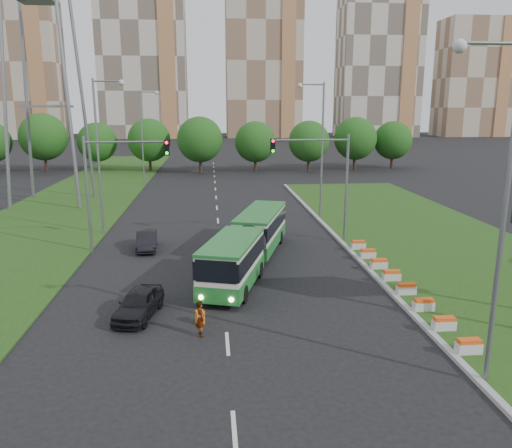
{
  "coord_description": "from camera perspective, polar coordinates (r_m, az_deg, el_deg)",
  "views": [
    {
      "loc": [
        -3.58,
        -25.65,
        9.82
      ],
      "look_at": [
        -0.74,
        5.26,
        2.6
      ],
      "focal_mm": 35.0,
      "sensor_mm": 36.0,
      "label": 1
    }
  ],
  "objects": [
    {
      "name": "apartment_tower_east",
      "position": [
        185.66,
        13.77,
        16.97
      ],
      "size": [
        27.0,
        15.0,
        47.0
      ],
      "primitive_type": "cube",
      "color": "beige",
      "rests_on": "ground"
    },
    {
      "name": "street_lamps",
      "position": [
        35.86,
        -4.33,
        6.94
      ],
      "size": [
        36.0,
        60.0,
        12.0
      ],
      "primitive_type": null,
      "color": "slate",
      "rests_on": "ground"
    },
    {
      "name": "traffic_mast_median",
      "position": [
        36.89,
        7.93,
        6.01
      ],
      "size": [
        5.76,
        0.32,
        8.0
      ],
      "color": "slate",
      "rests_on": "ground"
    },
    {
      "name": "apartment_tower_ceast",
      "position": [
        177.28,
        0.83,
        18.01
      ],
      "size": [
        25.0,
        15.0,
        50.0
      ],
      "primitive_type": "cube",
      "color": "#BAAA95",
      "rests_on": "ground"
    },
    {
      "name": "tree_line",
      "position": [
        81.96,
        4.36,
        9.34
      ],
      "size": [
        120.0,
        8.0,
        9.0
      ],
      "primitive_type": null,
      "color": "#1A4B14",
      "rests_on": "ground"
    },
    {
      "name": "car_left_far",
      "position": [
        36.32,
        -12.4,
        -1.85
      ],
      "size": [
        1.67,
        4.0,
        1.29
      ],
      "primitive_type": "imported",
      "rotation": [
        0.0,
        0.0,
        0.08
      ],
      "color": "black",
      "rests_on": "ground"
    },
    {
      "name": "median_kerb",
      "position": [
        36.33,
        10.33,
        -2.66
      ],
      "size": [
        0.3,
        60.0,
        0.18
      ],
      "primitive_type": "cube",
      "color": "#999999",
      "rests_on": "ground"
    },
    {
      "name": "apartment_tower_cwest",
      "position": [
        177.69,
        -12.78,
        18.02
      ],
      "size": [
        28.0,
        15.0,
        52.0
      ],
      "primitive_type": "cube",
      "color": "beige",
      "rests_on": "ground"
    },
    {
      "name": "ground",
      "position": [
        27.7,
        2.54,
        -7.69
      ],
      "size": [
        360.0,
        360.0,
        0.0
      ],
      "primitive_type": "plane",
      "color": "black",
      "rests_on": "ground"
    },
    {
      "name": "lane_markings",
      "position": [
        46.7,
        -4.42,
        0.92
      ],
      "size": [
        0.2,
        100.0,
        0.01
      ],
      "primitive_type": null,
      "color": "beige",
      "rests_on": "ground"
    },
    {
      "name": "shopping_trolley",
      "position": [
        23.8,
        -6.41,
        -10.53
      ],
      "size": [
        0.37,
        0.39,
        0.64
      ],
      "rotation": [
        0.0,
        0.0,
        0.34
      ],
      "color": "orange",
      "rests_on": "ground"
    },
    {
      "name": "flower_planters",
      "position": [
        28.92,
        15.99,
        -6.34
      ],
      "size": [
        1.1,
        15.9,
        0.6
      ],
      "primitive_type": null,
      "color": "silver",
      "rests_on": "grass_median"
    },
    {
      "name": "traffic_mast_left",
      "position": [
        35.59,
        -16.29,
        5.36
      ],
      "size": [
        5.76,
        0.32,
        8.0
      ],
      "color": "slate",
      "rests_on": "ground"
    },
    {
      "name": "midrise_east",
      "position": [
        199.28,
        23.62,
        14.98
      ],
      "size": [
        24.0,
        14.0,
        40.0
      ],
      "primitive_type": "cube",
      "color": "#BAAA95",
      "rests_on": "ground"
    },
    {
      "name": "left_verge",
      "position": [
        53.56,
        -20.78,
        1.73
      ],
      "size": [
        12.0,
        110.0,
        0.1
      ],
      "primitive_type": "cube",
      "color": "#1E4513",
      "rests_on": "ground"
    },
    {
      "name": "apartment_tower_west",
      "position": [
        186.62,
        -25.53,
        16.24
      ],
      "size": [
        26.0,
        15.0,
        48.0
      ],
      "primitive_type": "cube",
      "color": "#BAAA95",
      "rests_on": "ground"
    },
    {
      "name": "articulated_bus",
      "position": [
        31.59,
        -1.14,
        -2.14
      ],
      "size": [
        2.36,
        15.11,
        2.49
      ],
      "rotation": [
        0.0,
        0.0,
        -0.3
      ],
      "color": "beige",
      "rests_on": "ground"
    },
    {
      "name": "car_left_near",
      "position": [
        24.91,
        -13.26,
        -8.81
      ],
      "size": [
        2.4,
        4.23,
        1.36
      ],
      "primitive_type": "imported",
      "rotation": [
        0.0,
        0.0,
        -0.21
      ],
      "color": "black",
      "rests_on": "ground"
    },
    {
      "name": "grass_median",
      "position": [
        38.76,
        20.29,
        -2.3
      ],
      "size": [
        14.0,
        60.0,
        0.15
      ],
      "primitive_type": "cube",
      "color": "#1E4513",
      "rests_on": "ground"
    },
    {
      "name": "pedestrian",
      "position": [
        22.41,
        -6.37,
        -10.68
      ],
      "size": [
        0.56,
        0.69,
        1.64
      ],
      "primitive_type": "imported",
      "rotation": [
        0.0,
        0.0,
        1.89
      ],
      "color": "gray",
      "rests_on": "ground"
    }
  ]
}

